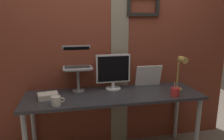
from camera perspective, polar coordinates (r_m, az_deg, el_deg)
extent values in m
cube|color=brown|center=(2.63, -1.73, 5.91)|extent=(3.25, 0.12, 2.48)
cube|color=gray|center=(2.60, 2.03, 5.83)|extent=(0.21, 0.01, 2.48)
cube|color=black|center=(2.65, 8.24, 14.35)|extent=(0.39, 0.03, 0.04)
cube|color=black|center=(2.60, 4.49, 16.74)|extent=(0.04, 0.03, 0.17)
cube|color=black|center=(2.72, 11.97, 16.34)|extent=(0.04, 0.03, 0.17)
cube|color=#333338|center=(2.41, 0.49, -6.69)|extent=(1.95, 0.60, 0.03)
cylinder|color=#B2B2B7|center=(2.70, 21.67, -14.29)|extent=(0.05, 0.05, 0.74)
cylinder|color=#B2B2B7|center=(2.76, -20.11, -13.45)|extent=(0.05, 0.05, 0.74)
cylinder|color=#B2B2B7|center=(3.07, 16.72, -10.49)|extent=(0.05, 0.05, 0.74)
cylinder|color=white|center=(2.57, 0.29, -4.87)|extent=(0.18, 0.18, 0.01)
cylinder|color=white|center=(2.56, 0.30, -3.99)|extent=(0.04, 0.04, 0.07)
cube|color=white|center=(2.51, 0.30, 0.40)|extent=(0.40, 0.04, 0.33)
cube|color=black|center=(2.49, 0.40, 0.30)|extent=(0.36, 0.00, 0.29)
cylinder|color=gray|center=(2.52, -8.87, -5.40)|extent=(0.14, 0.14, 0.01)
cylinder|color=gray|center=(2.48, -8.97, -2.57)|extent=(0.03, 0.03, 0.25)
cube|color=gray|center=(2.45, -9.08, 0.31)|extent=(0.28, 0.22, 0.01)
cube|color=#ADB2B7|center=(2.45, -9.09, 0.56)|extent=(0.33, 0.22, 0.01)
cube|color=#2D2D30|center=(2.47, -9.11, 0.82)|extent=(0.29, 0.13, 0.00)
cube|color=#ADB2B7|center=(2.57, -9.35, 3.93)|extent=(0.33, 0.06, 0.23)
cube|color=black|center=(2.56, -9.34, 3.87)|extent=(0.30, 0.05, 0.20)
cube|color=white|center=(2.69, 9.65, -1.50)|extent=(0.32, 0.08, 0.26)
cylinder|color=tan|center=(2.66, 16.76, -4.81)|extent=(0.12, 0.12, 0.02)
cylinder|color=tan|center=(2.60, 17.05, -0.69)|extent=(0.02, 0.02, 0.38)
cylinder|color=tan|center=(2.49, 18.29, 2.59)|extent=(0.07, 0.11, 0.07)
cylinder|color=red|center=(2.42, 16.37, -5.60)|extent=(0.09, 0.09, 0.09)
cylinder|color=green|center=(2.41, 16.59, -4.81)|extent=(0.01, 0.02, 0.14)
cylinder|color=blue|center=(2.41, 16.44, -4.87)|extent=(0.02, 0.02, 0.13)
cylinder|color=orange|center=(2.39, 16.44, -4.77)|extent=(0.04, 0.02, 0.16)
cylinder|color=purple|center=(2.41, 16.10, -4.70)|extent=(0.02, 0.02, 0.15)
cylinder|color=silver|center=(2.15, -14.62, -7.89)|extent=(0.09, 0.09, 0.09)
torus|color=silver|center=(2.15, -13.05, -7.72)|extent=(0.05, 0.01, 0.05)
cube|color=silver|center=(2.35, -16.58, -6.60)|extent=(0.22, 0.18, 0.06)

